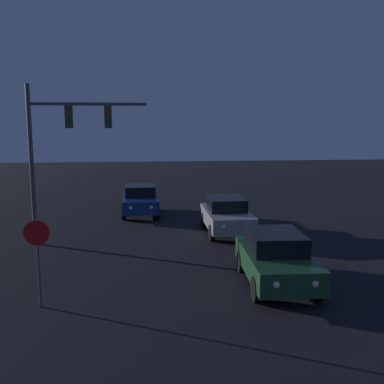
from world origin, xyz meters
TOP-DOWN VIEW (x-y plane):
  - car_near at (2.31, 13.82)m, footprint 2.11×4.18m
  - car_mid at (2.00, 20.31)m, footprint 1.94×4.11m
  - car_far at (-1.95, 24.85)m, footprint 2.02×4.14m
  - traffic_signal_mast at (-5.06, 19.31)m, footprint 4.75×0.30m
  - stop_sign at (-4.54, 12.84)m, footprint 0.68×0.07m

SIDE VIEW (x-z plane):
  - car_near at x=2.31m, z-range 0.03..1.65m
  - car_mid at x=2.00m, z-range 0.03..1.65m
  - car_far at x=-1.95m, z-range 0.03..1.65m
  - stop_sign at x=-4.54m, z-range 0.47..2.89m
  - traffic_signal_mast at x=-5.06m, z-range 1.06..7.58m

